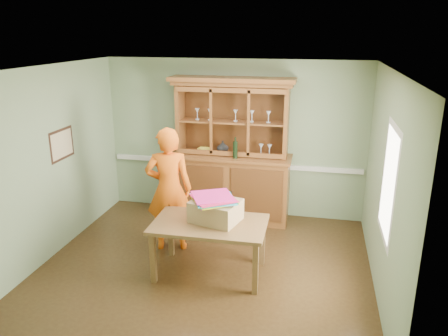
% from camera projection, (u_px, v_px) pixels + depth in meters
% --- Properties ---
extents(floor, '(4.50, 4.50, 0.00)m').
position_uv_depth(floor, '(206.00, 265.00, 6.11)').
color(floor, '#412C14').
rests_on(floor, ground).
extents(ceiling, '(4.50, 4.50, 0.00)m').
position_uv_depth(ceiling, '(203.00, 69.00, 5.30)').
color(ceiling, white).
rests_on(ceiling, wall_back).
extents(wall_back, '(4.50, 0.00, 4.50)m').
position_uv_depth(wall_back, '(234.00, 138.00, 7.57)').
color(wall_back, gray).
rests_on(wall_back, floor).
extents(wall_left, '(0.00, 4.00, 4.00)m').
position_uv_depth(wall_left, '(51.00, 163.00, 6.16)').
color(wall_left, gray).
rests_on(wall_left, floor).
extents(wall_right, '(0.00, 4.00, 4.00)m').
position_uv_depth(wall_right, '(385.00, 187.00, 5.24)').
color(wall_right, gray).
rests_on(wall_right, floor).
extents(wall_front, '(4.50, 0.00, 4.50)m').
position_uv_depth(wall_front, '(146.00, 244.00, 3.84)').
color(wall_front, gray).
rests_on(wall_front, floor).
extents(chair_rail, '(4.41, 0.05, 0.08)m').
position_uv_depth(chair_rail, '(233.00, 164.00, 7.68)').
color(chair_rail, silver).
rests_on(chair_rail, wall_back).
extents(framed_map, '(0.03, 0.60, 0.46)m').
position_uv_depth(framed_map, '(62.00, 144.00, 6.38)').
color(framed_map, '#301C13').
rests_on(framed_map, wall_left).
extents(window_panel, '(0.03, 0.96, 1.36)m').
position_uv_depth(window_panel, '(388.00, 183.00, 4.92)').
color(window_panel, silver).
rests_on(window_panel, wall_right).
extents(china_hutch, '(2.06, 0.68, 2.42)m').
position_uv_depth(china_hutch, '(231.00, 171.00, 7.46)').
color(china_hutch, brown).
rests_on(china_hutch, floor).
extents(dining_table, '(1.50, 0.91, 0.74)m').
position_uv_depth(dining_table, '(210.00, 229.00, 5.73)').
color(dining_table, brown).
rests_on(dining_table, floor).
extents(cardboard_box, '(0.70, 0.62, 0.28)m').
position_uv_depth(cardboard_box, '(216.00, 211.00, 5.73)').
color(cardboard_box, '#93764C').
rests_on(cardboard_box, dining_table).
extents(kite_stack, '(0.68, 0.68, 0.06)m').
position_uv_depth(kite_stack, '(213.00, 199.00, 5.66)').
color(kite_stack, '#CA1FB5').
rests_on(kite_stack, cardboard_box).
extents(person, '(0.77, 0.60, 1.86)m').
position_uv_depth(person, '(169.00, 190.00, 6.36)').
color(person, '#E95C0E').
rests_on(person, floor).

